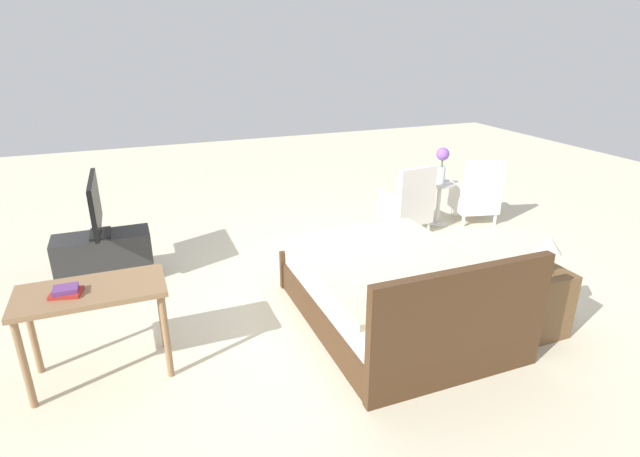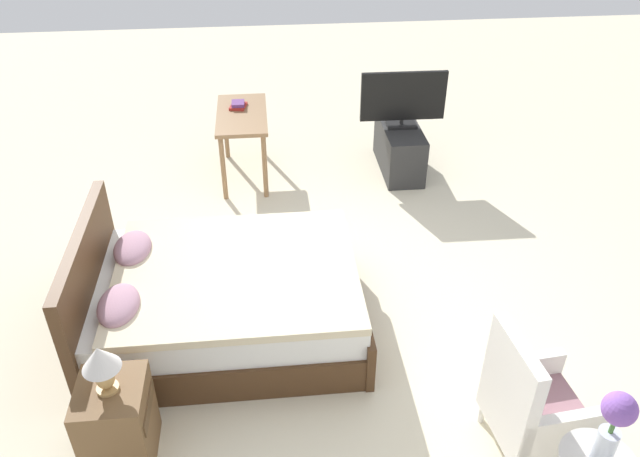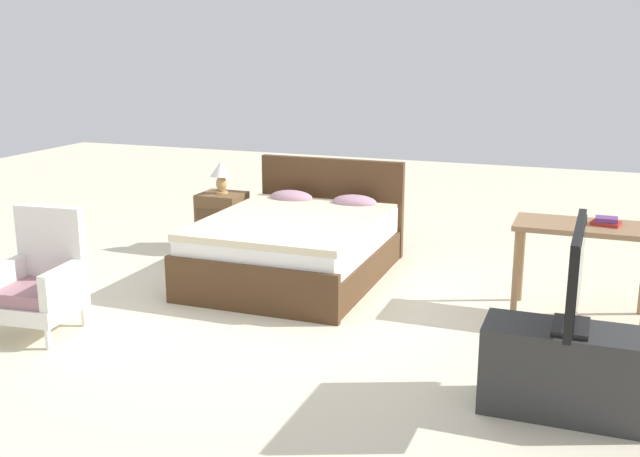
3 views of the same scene
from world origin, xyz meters
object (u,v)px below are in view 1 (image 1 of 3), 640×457
object	(u,v)px
armchair_by_window_right	(408,205)
flower_vase	(442,161)
nightstand	(538,302)
bed	(395,293)
table_lamp	(548,248)
armchair_by_window_left	(476,196)
side_table	(439,198)
book_stack	(66,291)
tv_stand	(104,258)
vanity_desk	(93,302)
tv_flatscreen	(95,206)

from	to	relation	value
armchair_by_window_right	flower_vase	bearing A→B (deg)	-169.50
flower_vase	armchair_by_window_right	bearing A→B (deg)	10.50
nightstand	bed	bearing A→B (deg)	-28.75
armchair_by_window_right	nightstand	bearing A→B (deg)	85.68
flower_vase	table_lamp	bearing A→B (deg)	74.13
armchair_by_window_left	nightstand	bearing A→B (deg)	62.85
armchair_by_window_right	side_table	distance (m)	0.56
side_table	book_stack	distance (m)	4.82
armchair_by_window_right	book_stack	size ratio (longest dim) A/B	3.94
armchair_by_window_right	tv_stand	bearing A→B (deg)	0.49
tv_stand	armchair_by_window_right	bearing A→B (deg)	-179.51
armchair_by_window_left	vanity_desk	bearing A→B (deg)	19.84
bed	tv_flatscreen	distance (m)	3.12
armchair_by_window_right	flower_vase	size ratio (longest dim) A/B	1.93
side_table	table_lamp	size ratio (longest dim) A/B	1.81
vanity_desk	armchair_by_window_left	bearing A→B (deg)	-160.16
side_table	tv_stand	world-z (taller)	side_table
table_lamp	side_table	bearing A→B (deg)	-105.87
table_lamp	vanity_desk	size ratio (longest dim) A/B	0.32
side_table	book_stack	bearing A→B (deg)	22.95
nightstand	book_stack	distance (m)	3.78
tv_stand	vanity_desk	world-z (taller)	vanity_desk
book_stack	bed	bearing A→B (deg)	176.92
armchair_by_window_left	book_stack	bearing A→B (deg)	19.64
table_lamp	tv_flatscreen	size ratio (longest dim) A/B	0.36
tv_stand	tv_flatscreen	distance (m)	0.58
flower_vase	book_stack	xyz separation A→B (m)	(4.42, 1.87, -0.12)
tv_stand	book_stack	xyz separation A→B (m)	(0.17, 1.74, 0.51)
tv_flatscreen	book_stack	xyz separation A→B (m)	(0.17, 1.74, -0.07)
tv_stand	tv_flatscreen	bearing A→B (deg)	-0.85
vanity_desk	bed	bearing A→B (deg)	175.92
armchair_by_window_left	armchair_by_window_right	size ratio (longest dim) A/B	1.00
book_stack	tv_flatscreen	bearing A→B (deg)	-95.44
bed	flower_vase	world-z (taller)	flower_vase
armchair_by_window_left	armchair_by_window_right	xyz separation A→B (m)	(1.10, 0.00, 0.00)
bed	armchair_by_window_left	xyz separation A→B (m)	(-2.36, -1.91, 0.08)
bed	armchair_by_window_left	size ratio (longest dim) A/B	2.20
armchair_by_window_left	book_stack	distance (m)	5.29
side_table	book_stack	size ratio (longest dim) A/B	2.56
bed	vanity_desk	world-z (taller)	bed
side_table	flower_vase	size ratio (longest dim) A/B	1.25
armchair_by_window_right	armchair_by_window_left	bearing A→B (deg)	-179.93
flower_vase	table_lamp	distance (m)	2.71
bed	nightstand	world-z (taller)	bed
table_lamp	tv_stand	world-z (taller)	table_lamp
book_stack	armchair_by_window_left	bearing A→B (deg)	-160.36
flower_vase	vanity_desk	bearing A→B (deg)	23.29
armchair_by_window_left	flower_vase	distance (m)	0.76
armchair_by_window_right	tv_flatscreen	world-z (taller)	tv_flatscreen
table_lamp	nightstand	bearing A→B (deg)	-90.00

